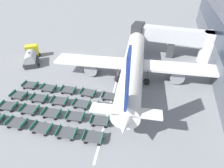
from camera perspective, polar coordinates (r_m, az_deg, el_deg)
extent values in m
plane|color=gray|center=(43.20, -12.66, 8.60)|extent=(500.00, 500.00, 0.00)
cube|color=#232D3D|center=(36.19, 32.52, 11.12)|extent=(0.12, 83.83, 4.12)
cylinder|color=silver|center=(44.39, 29.50, 10.32)|extent=(4.12, 4.12, 6.62)
cube|color=silver|center=(43.08, 19.38, 14.77)|extent=(16.41, 3.23, 3.10)
cube|color=#2D2D33|center=(43.87, 8.40, 16.64)|extent=(2.52, 4.19, 3.71)
cube|color=#38383D|center=(44.21, 18.56, 10.76)|extent=(1.67, 2.52, 3.52)
cylinder|color=white|center=(33.78, 7.26, 8.63)|extent=(8.29, 32.66, 3.55)
sphere|color=white|center=(48.92, 8.56, 16.85)|extent=(3.37, 3.37, 3.37)
cone|color=white|center=(20.42, 4.23, -11.40)|extent=(3.96, 4.70, 3.37)
cube|color=navy|center=(17.75, 5.14, 1.37)|extent=(0.67, 2.67, 6.40)
cube|color=white|center=(20.61, 4.53, -8.82)|extent=(8.52, 2.79, 0.24)
cube|color=white|center=(32.98, 7.01, 6.42)|extent=(30.17, 8.30, 0.44)
cylinder|color=gray|center=(34.77, 20.24, 3.18)|extent=(3.05, 3.75, 2.57)
cylinder|color=gray|center=(35.20, -6.34, 5.67)|extent=(3.05, 3.75, 2.57)
cube|color=navy|center=(34.06, 7.19, 7.70)|extent=(7.88, 29.45, 0.64)
cylinder|color=#56565B|center=(43.79, 7.95, 11.96)|extent=(0.24, 0.24, 2.21)
sphere|color=black|center=(44.23, 7.83, 10.64)|extent=(1.23, 1.23, 1.23)
cylinder|color=#56565B|center=(31.92, 11.41, 2.43)|extent=(0.24, 0.24, 2.21)
sphere|color=black|center=(32.51, 11.19, 0.78)|extent=(1.23, 1.23, 1.23)
cylinder|color=#56565B|center=(32.08, 1.86, 3.34)|extent=(0.24, 0.24, 2.21)
sphere|color=black|center=(32.66, 1.82, 1.68)|extent=(1.23, 1.23, 1.23)
cube|color=yellow|center=(45.79, -24.67, 9.98)|extent=(3.24, 3.02, 2.41)
cube|color=#333338|center=(42.47, -24.73, 6.48)|extent=(4.83, 5.33, 1.07)
cylinder|color=#B7BABC|center=(42.03, -25.09, 7.77)|extent=(4.33, 4.88, 2.22)
sphere|color=#333338|center=(41.60, -25.46, 9.12)|extent=(0.44, 0.44, 0.44)
sphere|color=black|center=(45.82, -22.79, 8.85)|extent=(0.90, 0.90, 0.90)
sphere|color=black|center=(46.22, -25.89, 8.26)|extent=(0.90, 0.90, 0.90)
sphere|color=black|center=(41.09, -23.12, 5.84)|extent=(0.90, 0.90, 0.90)
sphere|color=black|center=(41.54, -26.55, 5.21)|extent=(0.90, 0.90, 0.90)
cube|color=#237F56|center=(29.01, -32.64, -9.48)|extent=(0.22, 1.74, 0.32)
cube|color=#333338|center=(28.96, -31.88, -10.15)|extent=(0.70, 0.11, 0.06)
sphere|color=black|center=(29.91, -31.85, -9.24)|extent=(0.36, 0.36, 0.36)
cube|color=#424449|center=(27.65, -28.73, -10.91)|extent=(2.58, 1.93, 0.10)
cube|color=#237F56|center=(26.82, -26.89, -11.22)|extent=(0.22, 1.74, 0.32)
cube|color=#237F56|center=(28.24, -30.70, -10.00)|extent=(0.22, 1.74, 0.32)
cube|color=#333338|center=(26.82, -26.04, -11.92)|extent=(0.70, 0.12, 0.06)
sphere|color=black|center=(27.04, -28.04, -12.95)|extent=(0.36, 0.36, 0.36)
sphere|color=black|center=(27.75, -26.23, -10.89)|extent=(0.36, 0.36, 0.36)
sphere|color=black|center=(28.07, -30.78, -11.99)|extent=(0.36, 0.36, 0.36)
sphere|color=black|center=(28.75, -28.96, -10.04)|extent=(0.36, 0.36, 0.36)
cube|color=#424449|center=(25.52, -22.03, -13.04)|extent=(2.56, 1.90, 0.10)
cube|color=#237F56|center=(24.80, -19.83, -13.41)|extent=(0.20, 1.74, 0.32)
cube|color=#237F56|center=(26.00, -24.33, -12.03)|extent=(0.20, 1.74, 0.32)
cube|color=#333338|center=(24.85, -18.90, -14.15)|extent=(0.70, 0.11, 0.06)
sphere|color=black|center=(25.00, -21.10, -15.28)|extent=(0.36, 0.36, 0.36)
sphere|color=black|center=(25.75, -19.36, -12.96)|extent=(0.36, 0.36, 0.36)
sphere|color=black|center=(25.87, -24.35, -14.21)|extent=(0.36, 0.36, 0.36)
sphere|color=black|center=(26.59, -22.55, -12.01)|extent=(0.36, 0.36, 0.36)
cube|color=#424449|center=(23.96, -14.64, -15.04)|extent=(2.67, 2.07, 0.10)
cube|color=#237F56|center=(23.41, -11.96, -15.25)|extent=(0.33, 1.73, 0.32)
cube|color=#237F56|center=(24.24, -17.36, -14.15)|extent=(0.33, 1.73, 0.32)
cube|color=#333338|center=(23.55, -10.94, -15.95)|extent=(0.70, 0.16, 0.06)
sphere|color=black|center=(23.54, -13.20, -17.34)|extent=(0.36, 0.36, 0.36)
sphere|color=black|center=(24.38, -11.93, -14.71)|extent=(0.36, 0.36, 0.36)
sphere|color=black|center=(24.14, -17.13, -16.48)|extent=(0.36, 0.36, 0.36)
sphere|color=black|center=(24.96, -15.72, -13.96)|extent=(0.36, 0.36, 0.36)
cube|color=#424449|center=(22.94, -6.23, -16.71)|extent=(2.66, 2.06, 0.10)
cube|color=#237F56|center=(22.55, -3.24, -16.86)|extent=(0.32, 1.73, 0.32)
cube|color=#237F56|center=(23.06, -9.21, -15.86)|extent=(0.32, 1.73, 0.32)
cube|color=#333338|center=(22.75, -2.21, -17.53)|extent=(0.70, 0.16, 0.06)
sphere|color=black|center=(22.64, -4.49, -19.08)|extent=(0.36, 0.36, 0.36)
sphere|color=black|center=(23.50, -3.59, -16.23)|extent=(0.36, 0.36, 0.36)
sphere|color=black|center=(23.00, -8.85, -18.31)|extent=(0.36, 0.36, 0.36)
sphere|color=black|center=(23.86, -7.74, -15.56)|extent=(0.36, 0.36, 0.36)
cube|color=#424449|center=(31.17, -30.85, -6.06)|extent=(2.69, 2.10, 0.10)
cube|color=#237F56|center=(30.35, -29.21, -6.10)|extent=(0.35, 1.73, 0.32)
cube|color=#237F56|center=(31.79, -32.63, -5.43)|extent=(0.35, 1.73, 0.32)
cube|color=#333338|center=(30.32, -28.45, -6.69)|extent=(0.70, 0.17, 0.06)
sphere|color=black|center=(30.47, -30.15, -7.71)|extent=(0.36, 0.36, 0.36)
sphere|color=black|center=(31.30, -28.67, -5.98)|extent=(0.36, 0.36, 0.36)
sphere|color=black|center=(31.52, -32.62, -7.17)|extent=(0.36, 0.36, 0.36)
sphere|color=black|center=(32.31, -31.11, -5.51)|extent=(0.36, 0.36, 0.36)
cube|color=#424449|center=(28.99, -25.39, -7.40)|extent=(2.65, 2.03, 0.10)
cube|color=#237F56|center=(28.24, -23.50, -7.50)|extent=(0.30, 1.73, 0.32)
cube|color=#237F56|center=(29.53, -27.38, -6.68)|extent=(0.30, 1.73, 0.32)
cube|color=#333338|center=(28.25, -22.68, -8.14)|extent=(0.70, 0.15, 0.06)
sphere|color=black|center=(28.35, -24.54, -9.22)|extent=(0.36, 0.36, 0.36)
sphere|color=black|center=(29.20, -23.06, -7.31)|extent=(0.36, 0.36, 0.36)
sphere|color=black|center=(29.29, -27.35, -8.56)|extent=(0.36, 0.36, 0.36)
sphere|color=black|center=(30.11, -25.83, -6.74)|extent=(0.36, 0.36, 0.36)
cube|color=#424449|center=(27.15, -19.22, -8.85)|extent=(2.63, 2.00, 0.10)
cube|color=#237F56|center=(26.49, -17.05, -8.99)|extent=(0.28, 1.73, 0.32)
cube|color=#237F56|center=(27.58, -21.46, -8.06)|extent=(0.28, 1.73, 0.32)
cube|color=#333338|center=(26.55, -16.17, -9.66)|extent=(0.70, 0.14, 0.06)
sphere|color=black|center=(26.58, -18.17, -10.82)|extent=(0.36, 0.36, 0.36)
sphere|color=black|center=(27.47, -16.79, -8.73)|extent=(0.36, 0.36, 0.36)
sphere|color=black|center=(27.37, -21.37, -10.09)|extent=(0.36, 0.36, 0.36)
sphere|color=black|center=(28.23, -19.91, -8.09)|extent=(0.36, 0.36, 0.36)
cube|color=#424449|center=(25.77, -12.02, -10.15)|extent=(2.68, 2.09, 0.10)
cube|color=#237F56|center=(25.27, -9.52, -10.21)|extent=(0.34, 1.73, 0.32)
cube|color=#237F56|center=(26.02, -14.55, -9.42)|extent=(0.34, 1.73, 0.32)
cube|color=#333338|center=(25.40, -8.60, -10.86)|extent=(0.70, 0.17, 0.06)
sphere|color=black|center=(25.30, -10.62, -12.18)|extent=(0.36, 0.36, 0.36)
sphere|color=black|center=(26.26, -9.61, -9.89)|extent=(0.36, 0.36, 0.36)
sphere|color=black|center=(25.84, -14.29, -11.56)|extent=(0.36, 0.36, 0.36)
sphere|color=black|center=(26.78, -13.14, -9.35)|extent=(0.36, 0.36, 0.36)
cube|color=#424449|center=(24.69, -4.06, -11.73)|extent=(2.69, 2.10, 0.10)
cube|color=#237F56|center=(24.36, -1.30, -11.73)|extent=(0.35, 1.73, 0.32)
cube|color=#237F56|center=(24.78, -6.80, -11.03)|extent=(0.35, 1.73, 0.32)
cube|color=#333338|center=(24.55, -0.38, -12.37)|extent=(0.70, 0.17, 0.06)
sphere|color=black|center=(24.34, -2.38, -13.82)|extent=(0.36, 0.36, 0.36)
sphere|color=black|center=(25.32, -1.73, -11.35)|extent=(0.36, 0.36, 0.36)
sphere|color=black|center=(24.65, -6.39, -13.28)|extent=(0.36, 0.36, 0.36)
sphere|color=black|center=(25.61, -5.56, -10.87)|extent=(0.36, 0.36, 0.36)
cube|color=#424449|center=(32.71, -28.16, -3.12)|extent=(2.60, 1.96, 0.10)
cube|color=#237F56|center=(31.88, -26.61, -3.16)|extent=(0.24, 1.74, 0.32)
cube|color=#237F56|center=(33.34, -29.83, -2.51)|extent=(0.24, 1.74, 0.32)
cube|color=#333338|center=(31.84, -25.91, -3.75)|extent=(0.70, 0.13, 0.06)
sphere|color=black|center=(31.98, -27.55, -4.67)|extent=(0.36, 0.36, 0.36)
sphere|color=black|center=(32.83, -26.09, -3.12)|extent=(0.36, 0.36, 0.36)
sphere|color=black|center=(33.03, -29.88, -4.15)|extent=(0.36, 0.36, 0.36)
sphere|color=black|center=(33.86, -28.40, -2.66)|extent=(0.36, 0.36, 0.36)
cube|color=#424449|center=(30.60, -22.72, -4.17)|extent=(2.67, 2.07, 0.10)
cube|color=#237F56|center=(29.90, -20.86, -4.16)|extent=(0.33, 1.73, 0.32)
cube|color=#237F56|center=(31.09, -24.67, -3.57)|extent=(0.33, 1.73, 0.32)
cube|color=#333338|center=(29.92, -20.08, -4.75)|extent=(0.70, 0.16, 0.06)
sphere|color=black|center=(29.93, -21.82, -5.80)|extent=(0.36, 0.36, 0.36)
sphere|color=black|center=(30.88, -20.56, -4.08)|extent=(0.36, 0.36, 0.36)
sphere|color=black|center=(30.80, -24.58, -5.33)|extent=(0.36, 0.36, 0.36)
sphere|color=black|center=(31.72, -23.27, -3.68)|extent=(0.36, 0.36, 0.36)
cube|color=#424449|center=(28.95, -16.84, -5.18)|extent=(2.69, 2.11, 0.10)
cube|color=#237F56|center=(28.37, -14.73, -5.15)|extent=(0.36, 1.73, 0.32)
cube|color=#237F56|center=(29.31, -19.01, -4.57)|extent=(0.36, 1.73, 0.32)
cube|color=#333338|center=(28.43, -13.90, -5.76)|extent=(0.70, 0.17, 0.06)
sphere|color=black|center=(28.35, -15.71, -6.90)|extent=(0.36, 0.36, 0.36)
sphere|color=black|center=(29.36, -14.64, -5.04)|extent=(0.36, 0.36, 0.36)
sphere|color=black|center=(29.04, -18.82, -6.44)|extent=(0.36, 0.36, 0.36)
sphere|color=black|center=(30.02, -17.67, -4.64)|extent=(0.36, 0.36, 0.36)
cube|color=#424449|center=(27.58, -10.01, -6.30)|extent=(2.56, 1.91, 0.10)
cube|color=#237F56|center=(27.05, -7.73, -6.40)|extent=(0.21, 1.74, 0.32)
cube|color=#237F56|center=(27.88, -12.30, -5.54)|extent=(0.21, 1.74, 0.32)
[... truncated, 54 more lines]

